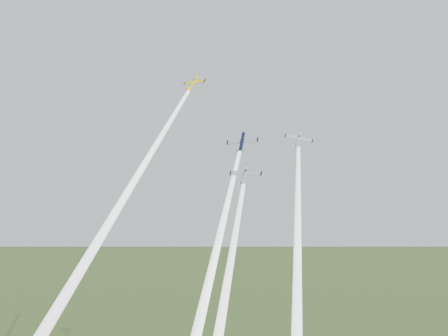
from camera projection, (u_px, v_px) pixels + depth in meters
plane_yellow at (193, 83)px, 152.54m from camera, size 8.99×7.80×6.61m
smoke_trail_yellow at (122, 201)px, 130.60m from camera, size 20.83×46.36×60.74m
plane_navy at (242, 142)px, 141.26m from camera, size 8.53×6.51×7.75m
smoke_trail_navy at (210, 278)px, 116.37m from camera, size 4.78×46.99×58.21m
plane_silver_right at (299, 139)px, 143.38m from camera, size 8.02×6.31×7.80m
smoke_trail_silver_right at (297, 271)px, 117.88m from camera, size 8.04×46.38×57.53m
plane_silver_low at (245, 174)px, 131.70m from camera, size 7.85×5.90×7.00m
smoke_trail_silver_low at (222, 313)px, 108.78m from camera, size 3.64×42.31×52.34m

